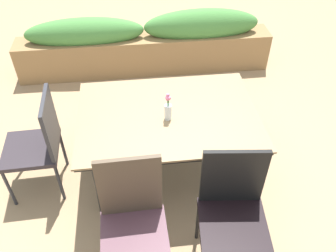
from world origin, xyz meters
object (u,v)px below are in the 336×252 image
dining_table (168,119)px  chair_near_left (133,218)px  planter_box (146,44)px  flower_vase (168,108)px  chair_near_right (233,209)px  chair_end_left (39,141)px

dining_table → chair_near_left: 0.93m
dining_table → planter_box: (-0.07, 1.79, -0.28)m
flower_vase → planter_box: (-0.07, 1.85, -0.45)m
chair_near_right → flower_vase: (-0.35, 0.80, 0.27)m
dining_table → planter_box: 1.82m
dining_table → chair_end_left: size_ratio=1.56×
flower_vase → planter_box: 1.91m
dining_table → chair_near_right: size_ratio=1.50×
chair_near_right → chair_near_left: (-0.68, 0.00, 0.00)m
chair_end_left → chair_near_right: (1.42, -0.86, 0.03)m
dining_table → flower_vase: size_ratio=5.91×
chair_near_right → chair_near_left: bearing=5.8°
dining_table → chair_near_right: bearing=-68.4°
chair_near_right → chair_near_left: 0.68m
chair_near_right → flower_vase: 0.91m
chair_end_left → flower_vase: flower_vase is taller
chair_near_left → flower_vase: size_ratio=4.03×
chair_end_left → flower_vase: 1.11m
chair_near_right → chair_near_left: size_ratio=0.98×
flower_vase → planter_box: size_ratio=0.08×
dining_table → chair_near_left: bearing=-111.3°
chair_near_right → chair_near_left: chair_near_left is taller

